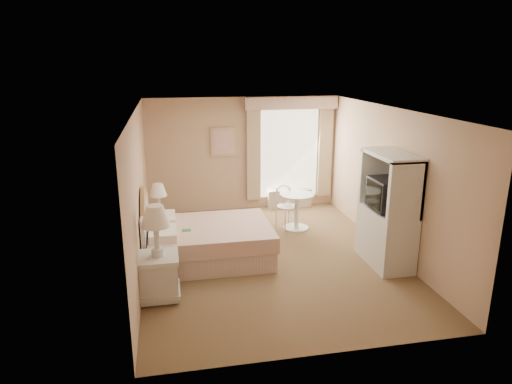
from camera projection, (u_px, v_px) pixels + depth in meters
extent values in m
cube|color=brown|center=(270.00, 257.00, 7.82)|extent=(4.20, 5.50, 0.01)
cube|color=silver|center=(271.00, 110.00, 7.13)|extent=(4.20, 5.50, 0.01)
cube|color=tan|center=(243.00, 154.00, 10.07)|extent=(4.20, 0.01, 2.50)
cube|color=tan|center=(328.00, 254.00, 4.88)|extent=(4.20, 0.01, 2.50)
cube|color=tan|center=(139.00, 194.00, 7.09)|extent=(0.01, 5.50, 2.50)
cube|color=tan|center=(389.00, 181.00, 7.86)|extent=(0.01, 5.50, 2.50)
cube|color=white|center=(289.00, 153.00, 10.23)|extent=(1.30, 0.02, 2.00)
cube|color=tan|center=(253.00, 155.00, 10.03)|extent=(0.30, 0.08, 2.05)
cube|color=tan|center=(325.00, 152.00, 10.34)|extent=(0.30, 0.08, 2.05)
cube|color=tan|center=(291.00, 103.00, 9.84)|extent=(2.05, 0.20, 0.28)
cube|color=beige|center=(289.00, 198.00, 10.44)|extent=(1.00, 0.22, 0.42)
cube|color=tan|center=(223.00, 142.00, 9.87)|extent=(0.52, 0.03, 0.62)
cube|color=beige|center=(223.00, 142.00, 9.85)|extent=(0.42, 0.02, 0.52)
cube|color=tan|center=(211.00, 250.00, 7.70)|extent=(1.96, 1.49, 0.34)
cube|color=beige|center=(210.00, 233.00, 7.62)|extent=(2.01, 1.55, 0.26)
cube|color=white|center=(163.00, 234.00, 7.09)|extent=(0.42, 0.58, 0.13)
cube|color=white|center=(163.00, 219.00, 7.76)|extent=(0.42, 0.58, 0.13)
cube|color=#258939|center=(187.00, 230.00, 7.38)|extent=(0.14, 0.10, 0.01)
cube|color=silver|center=(146.00, 235.00, 7.41)|extent=(0.06, 1.58, 1.02)
cylinder|color=#987D50|center=(146.00, 230.00, 7.39)|extent=(0.05, 1.40, 1.40)
cube|color=silver|center=(159.00, 278.00, 6.40)|extent=(0.51, 0.51, 0.56)
cube|color=silver|center=(158.00, 258.00, 6.31)|extent=(0.56, 0.56, 0.07)
cube|color=silver|center=(160.00, 291.00, 6.45)|extent=(0.56, 0.56, 0.06)
cylinder|color=silver|center=(158.00, 252.00, 6.28)|extent=(0.18, 0.18, 0.11)
cylinder|color=silver|center=(157.00, 237.00, 6.22)|extent=(0.08, 0.08, 0.45)
cone|color=white|center=(155.00, 216.00, 6.14)|extent=(0.40, 0.40, 0.29)
cube|color=silver|center=(160.00, 227.00, 8.53)|extent=(0.41, 0.41, 0.44)
cube|color=silver|center=(160.00, 215.00, 8.46)|extent=(0.44, 0.44, 0.05)
cube|color=silver|center=(161.00, 235.00, 8.57)|extent=(0.44, 0.44, 0.04)
cylinder|color=silver|center=(159.00, 211.00, 8.44)|extent=(0.14, 0.14, 0.09)
cylinder|color=silver|center=(159.00, 202.00, 8.39)|extent=(0.06, 0.06, 0.35)
cone|color=white|center=(158.00, 190.00, 8.33)|extent=(0.32, 0.32, 0.23)
cylinder|color=silver|center=(296.00, 228.00, 9.15)|extent=(0.51, 0.51, 0.03)
cylinder|color=silver|center=(296.00, 211.00, 9.06)|extent=(0.08, 0.08, 0.68)
cylinder|color=silver|center=(297.00, 195.00, 8.96)|extent=(0.68, 0.68, 0.04)
cylinder|color=silver|center=(285.00, 221.00, 8.98)|extent=(0.03, 0.03, 0.42)
cylinder|color=silver|center=(298.00, 218.00, 9.14)|extent=(0.03, 0.03, 0.42)
cylinder|color=silver|center=(276.00, 216.00, 9.23)|extent=(0.03, 0.03, 0.42)
cylinder|color=silver|center=(289.00, 214.00, 9.39)|extent=(0.03, 0.03, 0.42)
cylinder|color=silver|center=(287.00, 207.00, 9.12)|extent=(0.52, 0.52, 0.04)
torus|color=silver|center=(284.00, 195.00, 9.17)|extent=(0.41, 0.23, 0.40)
cylinder|color=silver|center=(276.00, 198.00, 9.13)|extent=(0.03, 0.03, 0.37)
cylinder|color=silver|center=(289.00, 195.00, 9.28)|extent=(0.03, 0.03, 0.37)
cube|color=silver|center=(385.00, 237.00, 7.48)|extent=(0.56, 1.12, 0.92)
cube|color=silver|center=(406.00, 192.00, 6.74)|extent=(0.56, 0.08, 0.92)
cube|color=silver|center=(375.00, 175.00, 7.71)|extent=(0.56, 0.08, 0.92)
cube|color=silver|center=(392.00, 155.00, 7.10)|extent=(0.56, 1.12, 0.06)
cube|color=silver|center=(405.00, 182.00, 7.27)|extent=(0.04, 1.12, 0.92)
cube|color=black|center=(388.00, 194.00, 7.27)|extent=(0.49, 0.61, 0.49)
cube|color=black|center=(374.00, 194.00, 7.22)|extent=(0.02, 0.51, 0.41)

